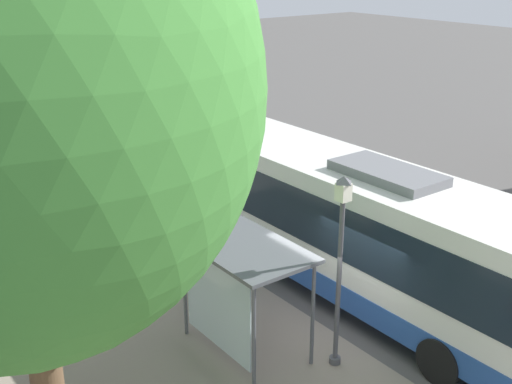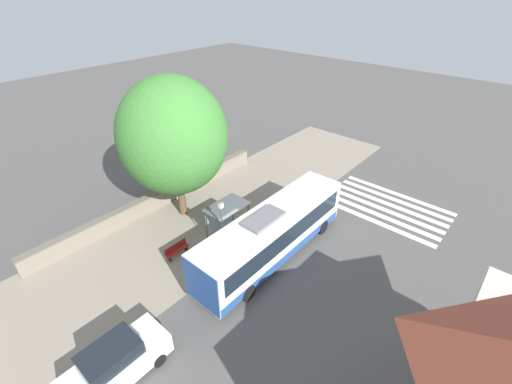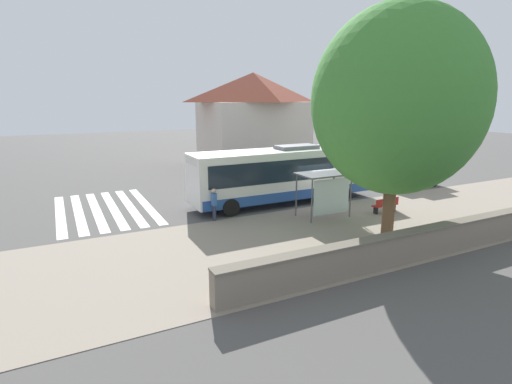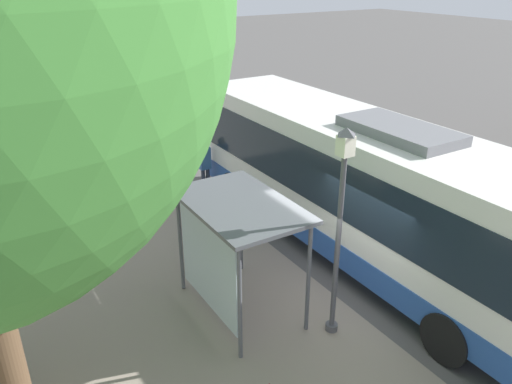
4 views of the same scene
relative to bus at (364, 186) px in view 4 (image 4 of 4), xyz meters
name	(u,v)px [view 4 (image 4 of 4)]	position (x,y,z in m)	size (l,w,h in m)	color
ground_plane	(344,303)	(-1.65, -1.40, -1.84)	(120.00, 120.00, 0.00)	#514F4C
crosswalk_stripes	(257,129)	(3.35, 10.22, -1.84)	(9.00, 5.25, 0.01)	silver
bus	(364,186)	(0.00, 0.00, 0.00)	(2.72, 11.76, 3.55)	silver
bus_shelter	(233,224)	(-3.75, -0.37, 0.21)	(1.79, 2.84, 2.45)	#515459
pedestrian	(205,163)	(-1.61, 5.25, -0.80)	(0.34, 0.23, 1.76)	#2D3347
street_lamp_near	(340,219)	(-2.43, -1.92, 0.63)	(0.28, 0.28, 4.16)	#4C4C51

